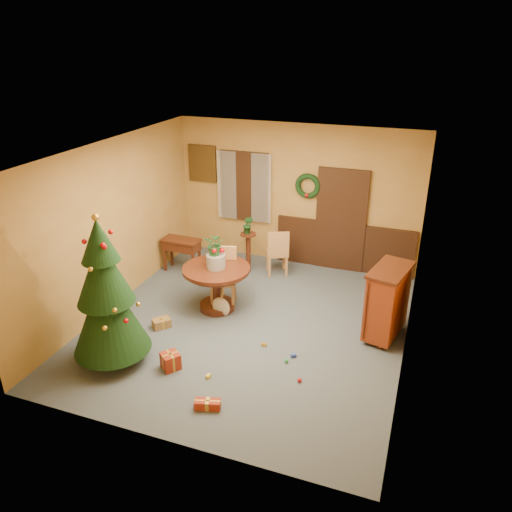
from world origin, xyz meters
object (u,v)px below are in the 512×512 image
at_px(chair_near, 224,274).
at_px(sideboard, 387,301).
at_px(christmas_tree, 106,295).
at_px(writing_desk, 181,247).
at_px(dining_table, 217,280).

xyz_separation_m(chair_near, sideboard, (2.84, -0.13, 0.08)).
bearing_deg(christmas_tree, writing_desk, 98.73).
bearing_deg(chair_near, writing_desk, 144.86).
bearing_deg(chair_near, sideboard, -2.67).
height_order(christmas_tree, sideboard, christmas_tree).
bearing_deg(chair_near, dining_table, -96.16).
distance_m(christmas_tree, sideboard, 4.24).
bearing_deg(dining_table, chair_near, 83.84).
distance_m(writing_desk, sideboard, 4.31).
relative_size(dining_table, christmas_tree, 0.51).
height_order(writing_desk, sideboard, sideboard).
height_order(dining_table, chair_near, chair_near).
bearing_deg(christmas_tree, dining_table, 66.60).
height_order(dining_table, writing_desk, dining_table).
xyz_separation_m(christmas_tree, sideboard, (3.70, 2.02, -0.45)).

